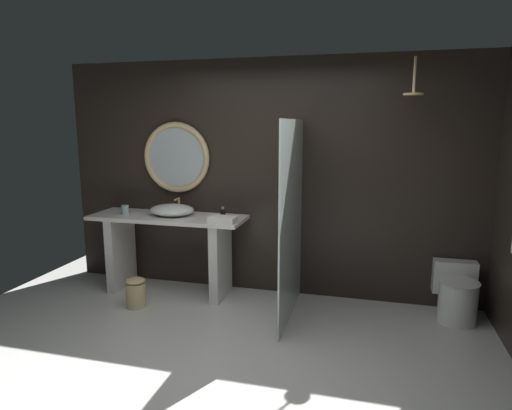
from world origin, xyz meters
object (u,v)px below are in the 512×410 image
at_px(round_wall_mirror, 176,157).
at_px(toilet, 457,294).
at_px(folded_hand_towel, 223,220).
at_px(soap_dispenser, 223,213).
at_px(rain_shower_head, 414,90).
at_px(waste_bin, 136,292).
at_px(vessel_sink, 172,210).
at_px(tumbler_cup, 125,209).

xyz_separation_m(round_wall_mirror, toilet, (3.04, -0.24, -1.26)).
height_order(toilet, folded_hand_towel, folded_hand_towel).
distance_m(soap_dispenser, round_wall_mirror, 0.90).
xyz_separation_m(soap_dispenser, toilet, (2.40, 0.03, -0.69)).
xyz_separation_m(soap_dispenser, round_wall_mirror, (-0.65, 0.26, 0.57)).
relative_size(rain_shower_head, folded_hand_towel, 1.20).
bearing_deg(waste_bin, toilet, 9.41).
bearing_deg(waste_bin, soap_dispenser, 32.05).
bearing_deg(vessel_sink, toilet, 0.34).
bearing_deg(vessel_sink, round_wall_mirror, 100.05).
relative_size(soap_dispenser, rain_shower_head, 0.38).
xyz_separation_m(rain_shower_head, toilet, (0.53, 0.09, -1.95)).
xyz_separation_m(soap_dispenser, folded_hand_towel, (0.07, -0.20, -0.02)).
xyz_separation_m(tumbler_cup, round_wall_mirror, (0.51, 0.30, 0.58)).
xyz_separation_m(rain_shower_head, waste_bin, (-2.67, -0.45, -2.05)).
xyz_separation_m(soap_dispenser, rain_shower_head, (1.87, -0.06, 1.26)).
bearing_deg(folded_hand_towel, rain_shower_head, 4.57).
xyz_separation_m(tumbler_cup, folded_hand_towel, (1.23, -0.16, -0.02)).
relative_size(tumbler_cup, waste_bin, 0.32).
height_order(rain_shower_head, waste_bin, rain_shower_head).
bearing_deg(toilet, tumbler_cup, -178.91).
bearing_deg(rain_shower_head, soap_dispenser, 178.23).
bearing_deg(rain_shower_head, tumbler_cup, 179.67).
distance_m(tumbler_cup, soap_dispenser, 1.16).
height_order(vessel_sink, tumbler_cup, vessel_sink).
bearing_deg(rain_shower_head, folded_hand_towel, -175.43).
xyz_separation_m(tumbler_cup, rain_shower_head, (3.03, -0.02, 1.26)).
distance_m(toilet, waste_bin, 3.25).
height_order(round_wall_mirror, toilet, round_wall_mirror).
relative_size(vessel_sink, toilet, 0.93).
xyz_separation_m(waste_bin, folded_hand_towel, (0.87, 0.30, 0.77)).
height_order(soap_dispenser, folded_hand_towel, soap_dispenser).
height_order(tumbler_cup, waste_bin, tumbler_cup).
xyz_separation_m(vessel_sink, rain_shower_head, (2.47, -0.07, 1.25)).
distance_m(waste_bin, folded_hand_towel, 1.20).
distance_m(toilet, folded_hand_towel, 2.43).
distance_m(tumbler_cup, folded_hand_towel, 1.24).
distance_m(soap_dispenser, toilet, 2.49).
bearing_deg(round_wall_mirror, waste_bin, -101.47).
distance_m(soap_dispenser, folded_hand_towel, 0.21).
height_order(tumbler_cup, toilet, tumbler_cup).
xyz_separation_m(toilet, waste_bin, (-3.20, -0.53, -0.10)).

